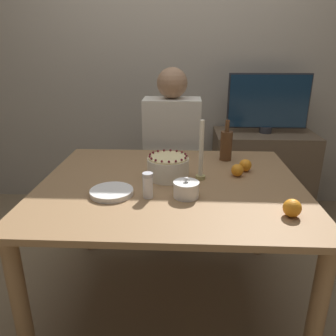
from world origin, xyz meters
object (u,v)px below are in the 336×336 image
(person_man_blue_shirt, at_px, (172,166))
(bottle, at_px, (226,145))
(tv_monitor, at_px, (268,102))
(sugar_shaker, at_px, (148,185))
(cake, at_px, (168,167))
(sugar_bowl, at_px, (186,189))
(candle, at_px, (201,155))

(person_man_blue_shirt, bearing_deg, bottle, 131.65)
(person_man_blue_shirt, bearing_deg, tv_monitor, -153.71)
(person_man_blue_shirt, relative_size, tv_monitor, 1.94)
(sugar_shaker, bearing_deg, cake, 72.07)
(sugar_bowl, xyz_separation_m, sugar_shaker, (-0.17, -0.01, 0.02))
(bottle, bearing_deg, cake, -137.37)
(bottle, height_order, tv_monitor, tv_monitor)
(sugar_shaker, distance_m, tv_monitor, 1.56)
(cake, distance_m, bottle, 0.46)
(sugar_bowl, height_order, bottle, bottle)
(sugar_shaker, xyz_separation_m, tv_monitor, (0.83, 1.31, 0.17))
(tv_monitor, bearing_deg, bottle, -118.83)
(cake, bearing_deg, sugar_bowl, -67.98)
(candle, xyz_separation_m, person_man_blue_shirt, (-0.17, 0.70, -0.31))
(sugar_bowl, height_order, tv_monitor, tv_monitor)
(person_man_blue_shirt, height_order, tv_monitor, person_man_blue_shirt)
(sugar_bowl, distance_m, tv_monitor, 1.47)
(sugar_bowl, distance_m, candle, 0.26)
(tv_monitor, bearing_deg, candle, -118.52)
(sugar_bowl, bearing_deg, cake, 112.02)
(sugar_shaker, height_order, bottle, bottle)
(sugar_shaker, distance_m, candle, 0.35)
(bottle, bearing_deg, person_man_blue_shirt, 131.65)
(sugar_bowl, bearing_deg, sugar_shaker, -175.37)
(sugar_bowl, distance_m, bottle, 0.60)
(cake, relative_size, person_man_blue_shirt, 0.17)
(candle, relative_size, person_man_blue_shirt, 0.25)
(candle, distance_m, person_man_blue_shirt, 0.79)
(sugar_bowl, relative_size, candle, 0.38)
(sugar_bowl, relative_size, person_man_blue_shirt, 0.09)
(sugar_bowl, bearing_deg, bottle, 65.92)
(sugar_shaker, xyz_separation_m, person_man_blue_shirt, (0.08, 0.94, -0.25))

